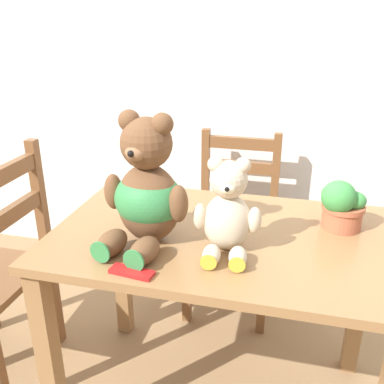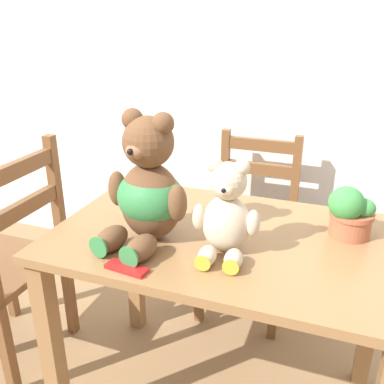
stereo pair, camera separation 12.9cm
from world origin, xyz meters
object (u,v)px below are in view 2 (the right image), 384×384
(wooden_chair_behind, at_px, (251,223))
(wooden_chair_side, at_px, (8,263))
(teddy_bear_left, at_px, (148,191))
(teddy_bear_right, at_px, (226,214))
(potted_plant, at_px, (350,212))
(chocolate_bar, at_px, (127,268))

(wooden_chair_behind, xyz_separation_m, wooden_chair_side, (-0.86, -0.75, 0.02))
(teddy_bear_left, xyz_separation_m, teddy_bear_right, (0.25, -0.00, -0.04))
(potted_plant, height_order, chocolate_bar, potted_plant)
(wooden_chair_behind, bearing_deg, teddy_bear_right, 96.40)
(teddy_bear_right, bearing_deg, potted_plant, -150.64)
(teddy_bear_left, xyz_separation_m, chocolate_bar, (0.02, -0.20, -0.16))
(teddy_bear_left, height_order, chocolate_bar, teddy_bear_left)
(wooden_chair_behind, bearing_deg, chocolate_bar, 81.93)
(teddy_bear_left, bearing_deg, potted_plant, -148.18)
(wooden_chair_side, height_order, chocolate_bar, wooden_chair_side)
(teddy_bear_right, relative_size, chocolate_bar, 2.34)
(teddy_bear_right, height_order, chocolate_bar, teddy_bear_right)
(teddy_bear_left, distance_m, chocolate_bar, 0.26)
(potted_plant, bearing_deg, wooden_chair_side, -172.15)
(wooden_chair_side, xyz_separation_m, teddy_bear_right, (0.95, -0.06, 0.41))
(wooden_chair_side, distance_m, potted_plant, 1.36)
(wooden_chair_behind, bearing_deg, teddy_bear_left, 78.60)
(wooden_chair_side, bearing_deg, wooden_chair_behind, -48.90)
(teddy_bear_left, bearing_deg, wooden_chair_side, 5.41)
(wooden_chair_behind, relative_size, teddy_bear_left, 2.13)
(potted_plant, bearing_deg, teddy_bear_left, -158.42)
(wooden_chair_behind, relative_size, potted_plant, 5.01)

